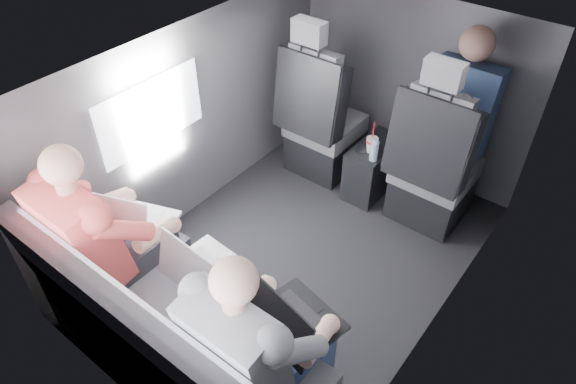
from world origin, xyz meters
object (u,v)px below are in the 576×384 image
Objects in this scene: center_console at (373,168)px; passenger_front_right at (461,109)px; passenger_rear_right at (259,345)px; soda_cup at (372,144)px; rear_bench at (172,341)px; laptop_white at (137,219)px; front_seat_left at (321,126)px; front_seat_right at (432,172)px; laptop_silver at (204,267)px; passenger_rear_left at (108,237)px; water_bottle at (374,151)px; laptop_black at (294,319)px.

passenger_front_right reaches higher than center_console.
soda_cup is at bearing 105.45° from passenger_rear_right.
rear_bench is at bearing -101.92° from passenger_front_right.
front_seat_left is at bearing 88.13° from laptop_white.
front_seat_right is 3.32× the size of laptop_silver.
laptop_white is 0.18m from passenger_rear_left.
rear_bench is 0.61m from passenger_rear_left.
front_seat_right is at bearing 17.03° from water_bottle.
laptop_silver is at bearing -176.70° from laptop_black.
front_seat_right is 1.64m from laptop_black.
passenger_front_right reaches higher than front_seat_left.
passenger_front_right is at bearing 15.90° from front_seat_left.
laptop_black is (0.54, -1.66, 0.44)m from center_console.
laptop_white is at bearing -91.87° from front_seat_left.
rear_bench reaches higher than laptop_white.
water_bottle is at bearing -135.94° from passenger_front_right.
passenger_rear_left is (-0.95, -1.81, 0.24)m from front_seat_right.
front_seat_right reaches higher than laptop_white.
front_seat_left is 7.73× the size of water_bottle.
laptop_silver is at bearing -91.89° from water_bottle.
laptop_white reaches higher than center_console.
rear_bench is 1.79m from water_bottle.
water_bottle is 0.40× the size of laptop_black.
laptop_white is at bearing 177.33° from laptop_silver.
passenger_front_right reaches higher than laptop_silver.
center_console is at bearing -154.43° from passenger_front_right.
front_seat_left reaches higher than rear_bench.
laptop_black is (0.53, -1.57, 0.17)m from soda_cup.
rear_bench reaches higher than laptop_black.
water_bottle is 0.43× the size of laptop_silver.
rear_bench is 1.81× the size of passenger_front_right.
center_console is 2.93× the size of water_bottle.
center_console is 1.17× the size of laptop_black.
water_bottle is at bearing -162.97° from front_seat_right.
front_seat_left is at bearing 121.30° from laptop_black.
water_bottle is at bearing 69.25° from laptop_white.
passenger_front_right reaches higher than soda_cup.
soda_cup is 1.61m from laptop_silver.
passenger_front_right reaches higher than front_seat_right.
laptop_silver reaches higher than center_console.
laptop_black reaches higher than center_console.
front_seat_left is at bearing 105.82° from laptop_silver.
laptop_silver is at bearing -89.40° from center_console.
front_seat_right is 0.49m from center_console.
front_seat_left is 1.73m from laptop_silver.
front_seat_right is 0.45m from soda_cup.
front_seat_left is 1.01m from passenger_front_right.
passenger_rear_left is (-0.50, -1.85, 0.44)m from center_console.
center_console is 1.96m from passenger_rear_right.
front_seat_right reaches higher than soda_cup.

